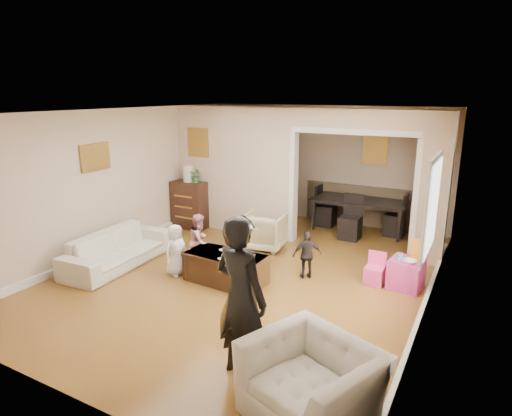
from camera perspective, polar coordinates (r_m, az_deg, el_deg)
The scene contains 27 objects.
floor at distance 7.30m, azimuth -0.76°, elevation -8.35°, with size 7.00×7.00×0.00m, color #9D6A28.
partition_left at distance 9.09m, azimuth -2.82°, elevation 4.88°, with size 2.75×0.18×2.60m, color #CDB296.
partition_right at distance 7.85m, azimuth 22.00°, elevation 2.19°, with size 0.55×0.18×2.60m, color #CDB296.
partition_header at distance 7.96m, azimuth 12.80°, elevation 11.27°, with size 2.22×0.18×0.35m, color #CDB296.
window_pane at distance 5.63m, azimuth 22.03°, elevation 0.11°, with size 0.03×0.95×1.10m, color white.
framed_art_partition at distance 9.38m, azimuth -7.54°, elevation 8.48°, with size 0.45×0.03×0.55m, color brown.
framed_art_sofa_wall at distance 8.04m, azimuth -20.24°, elevation 6.26°, with size 0.03×0.55×0.40m, color brown.
framed_art_alcove at distance 9.61m, azimuth 15.28°, elevation 7.34°, with size 0.45×0.03×0.55m, color brown.
sofa at distance 7.83m, azimuth -17.59°, elevation -5.12°, with size 2.01×0.79×0.59m, color silver.
armchair_back at distance 8.24m, azimuth 1.11°, elevation -3.03°, with size 0.73×0.75×0.68m, color tan.
armchair_front at distance 4.25m, azimuth 7.24°, elevation -21.73°, with size 1.10×0.96×0.72m, color silver.
dresser at distance 9.58m, azimuth -8.65°, elevation 0.42°, with size 0.74×0.42×1.02m, color black.
table_lamp at distance 9.43m, azimuth -8.81°, elevation 4.50°, with size 0.22×0.22×0.36m, color beige.
potted_plant at distance 9.32m, azimuth -7.82°, elevation 4.26°, with size 0.28×0.24×0.31m, color #33682E.
coffee_table at distance 6.87m, azimuth -3.96°, elevation -7.81°, with size 1.24×0.62×0.46m, color #3A2112.
coffee_cup at distance 6.68m, azimuth -3.51°, elevation -5.92°, with size 0.10×0.10×0.09m, color silver.
play_table at distance 7.04m, azimuth 19.00°, elevation -8.13°, with size 0.47×0.47×0.45m, color #D73894.
cereal_box at distance 6.98m, azimuth 20.37°, elevation -5.13°, with size 0.20×0.07×0.30m, color yellow.
cyan_cup at distance 6.91m, azimuth 18.30°, elevation -6.13°, with size 0.08×0.08×0.08m, color #28B9CC.
toy_block at distance 7.08m, azimuth 18.38°, elevation -5.77°, with size 0.08×0.06×0.05m, color red.
play_bowl at distance 6.83m, azimuth 19.42°, elevation -6.62°, with size 0.20×0.20×0.05m, color white.
dining_table at distance 9.58m, azimuth 13.32°, elevation -0.84°, with size 1.97×1.10×0.69m, color black.
adult_person at distance 4.50m, azimuth -2.01°, elevation -11.66°, with size 0.64×0.42×1.75m, color black.
child_kneel_a at distance 7.16m, azimuth -10.43°, elevation -5.43°, with size 0.42×0.27×0.85m, color silver.
child_kneel_b at distance 7.39m, azimuth -7.35°, elevation -4.29°, with size 0.45×0.35×0.93m, color tan.
child_toddler at distance 6.99m, azimuth 6.69°, elevation -6.06°, with size 0.46×0.19×0.79m, color black.
craft_papers at distance 6.73m, azimuth -2.94°, elevation -6.15°, with size 0.63×0.48×0.00m.
Camera 1 is at (3.28, -5.85, 2.89)m, focal length 30.64 mm.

